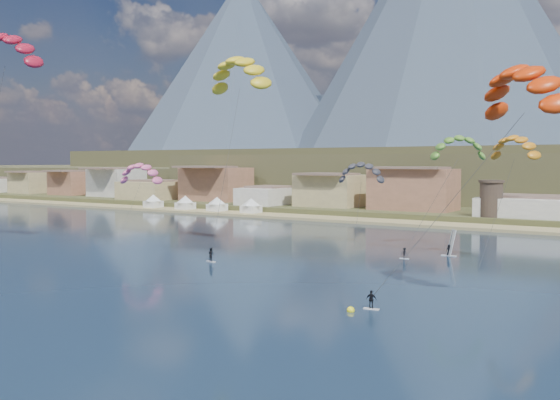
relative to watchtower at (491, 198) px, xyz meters
The scene contains 14 objects.
ground 114.29m from the watchtower, 92.51° to the right, with size 2400.00×2400.00×0.00m, color black.
beach 11.25m from the watchtower, 122.01° to the right, with size 2200.00×12.00×0.90m.
town 45.73m from the watchtower, 169.92° to the left, with size 400.00×24.00×12.00m.
watchtower is the anchor object (origin of this frame).
beach_tents 81.69m from the watchtower, behind, with size 43.40×6.40×5.00m.
kitesurfer_red 107.02m from the watchtower, 123.57° to the right, with size 14.47×15.25×37.53m.
kitesurfer_yellow 73.17m from the watchtower, 110.62° to the right, with size 14.27×17.54×34.05m.
kitesurfer_orange 89.24m from the watchtower, 73.09° to the right, with size 19.51×14.88×27.44m.
kitesurfer_green 48.14m from the watchtower, 81.65° to the right, with size 9.89×17.14×21.75m.
distant_kite_pink 79.94m from the watchtower, 132.66° to the right, with size 10.19×6.79×16.56m.
distant_kite_dark 49.93m from the watchtower, 101.39° to the right, with size 9.01×6.50×16.63m.
distant_kite_orange 58.68m from the watchtower, 71.92° to the right, with size 8.72×7.17×20.24m.
windsurfer 53.14m from the watchtower, 81.60° to the right, with size 2.42×2.63×4.25m.
buoy 95.48m from the watchtower, 82.95° to the right, with size 0.78×0.78×0.78m.
Camera 1 is at (45.58, -37.63, 15.12)m, focal length 41.29 mm.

